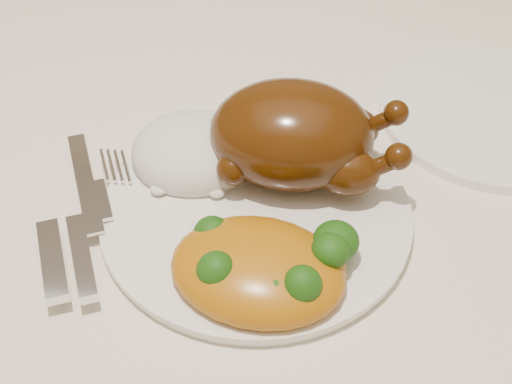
# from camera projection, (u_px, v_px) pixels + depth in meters

# --- Properties ---
(dining_table) EXTENTS (1.60, 0.90, 0.76)m
(dining_table) POSITION_uv_depth(u_px,v_px,m) (156.00, 231.00, 0.72)
(dining_table) COLOR brown
(dining_table) RESTS_ON floor
(tablecloth) EXTENTS (1.73, 1.03, 0.18)m
(tablecloth) POSITION_uv_depth(u_px,v_px,m) (148.00, 178.00, 0.67)
(tablecloth) COLOR white
(tablecloth) RESTS_ON dining_table
(dinner_plate) EXTENTS (0.30, 0.30, 0.01)m
(dinner_plate) POSITION_uv_depth(u_px,v_px,m) (256.00, 214.00, 0.59)
(dinner_plate) COLOR white
(dinner_plate) RESTS_ON tablecloth
(side_plate) EXTENTS (0.25, 0.25, 0.01)m
(side_plate) POSITION_uv_depth(u_px,v_px,m) (494.00, 113.00, 0.69)
(side_plate) COLOR white
(side_plate) RESTS_ON tablecloth
(roast_chicken) EXTENTS (0.17, 0.11, 0.09)m
(roast_chicken) POSITION_uv_depth(u_px,v_px,m) (297.00, 135.00, 0.59)
(roast_chicken) COLOR #462307
(roast_chicken) RESTS_ON dinner_plate
(rice_mound) EXTENTS (0.11, 0.10, 0.06)m
(rice_mound) POSITION_uv_depth(u_px,v_px,m) (194.00, 153.00, 0.62)
(rice_mound) COLOR white
(rice_mound) RESTS_ON dinner_plate
(mac_and_cheese) EXTENTS (0.15, 0.12, 0.05)m
(mac_and_cheese) POSITION_uv_depth(u_px,v_px,m) (265.00, 268.00, 0.52)
(mac_and_cheese) COLOR #B16B0B
(mac_and_cheese) RESTS_ON dinner_plate
(cutlery) EXTENTS (0.08, 0.19, 0.01)m
(cutlery) POSITION_uv_depth(u_px,v_px,m) (77.00, 232.00, 0.56)
(cutlery) COLOR silver
(cutlery) RESTS_ON dinner_plate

